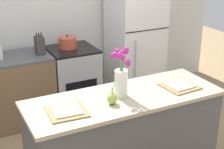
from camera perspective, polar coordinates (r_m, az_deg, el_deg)
back_wall at (r=4.71m, az=-9.86°, el=10.85°), size 5.20×0.08×2.70m
kitchen_island at (r=3.29m, az=2.00°, el=-10.66°), size 1.80×0.66×0.90m
stove_range at (r=4.63m, az=-6.47°, el=-0.90°), size 0.60×0.61×0.88m
refrigerator at (r=4.88m, az=3.84°, el=5.79°), size 0.68×0.67×1.76m
flower_vase at (r=3.01m, az=1.53°, el=-0.50°), size 0.16×0.15×0.45m
pear_figurine at (r=2.91m, az=0.02°, el=-3.90°), size 0.09×0.09×0.15m
plate_setting_left at (r=2.82m, az=-7.54°, el=-6.03°), size 0.33×0.33×0.02m
plate_setting_right at (r=3.32m, az=11.14°, el=-1.84°), size 0.33×0.33×0.02m
cooking_pot at (r=4.50m, az=-7.39°, el=5.32°), size 0.24×0.24×0.17m
knife_block at (r=4.30m, az=-11.94°, el=4.76°), size 0.10×0.14×0.27m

